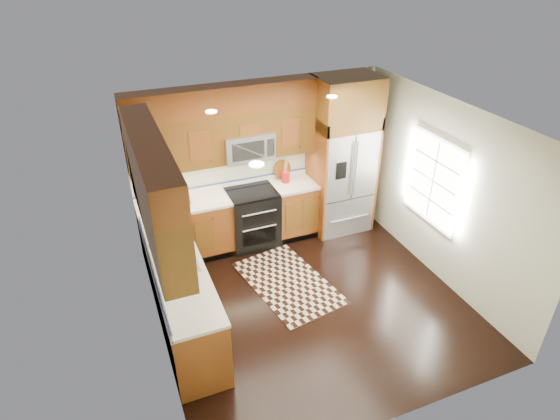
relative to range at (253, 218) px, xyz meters
name	(u,v)px	position (x,y,z in m)	size (l,w,h in m)	color
ground	(310,301)	(0.25, -1.67, -0.47)	(4.00, 4.00, 0.00)	black
wall_back	(259,160)	(0.25, 0.33, 0.83)	(4.00, 0.02, 2.60)	beige
wall_left	(151,256)	(-1.75, -1.67, 0.83)	(0.02, 4.00, 2.60)	beige
wall_right	(443,193)	(2.25, -1.67, 0.83)	(0.02, 4.00, 2.60)	beige
window	(434,181)	(2.23, -1.47, 0.93)	(0.04, 1.10, 1.30)	white
base_cabinets	(205,259)	(-0.98, -0.77, -0.02)	(2.85, 3.00, 0.90)	brown
countertop	(210,224)	(-0.84, -0.65, 0.45)	(2.86, 3.01, 0.04)	white
upper_cabinets	(197,149)	(-0.90, -0.58, 1.56)	(2.85, 3.00, 1.15)	brown
range	(253,218)	(0.00, 0.00, 0.00)	(0.76, 0.67, 0.95)	black
microwave	(247,146)	(0.00, 0.13, 1.19)	(0.76, 0.40, 0.42)	#B2B2B7
refrigerator	(342,156)	(1.55, -0.04, 0.83)	(0.98, 0.75, 2.60)	#B2B2B7
sink_faucet	(174,262)	(-1.48, -1.44, 0.52)	(0.54, 0.44, 0.37)	#B2B2B7
rug	(288,282)	(0.12, -1.19, -0.46)	(0.99, 1.66, 0.01)	black
knife_block	(184,196)	(-1.04, 0.02, 0.59)	(0.15, 0.17, 0.30)	#A67D50
utensil_crock	(286,175)	(0.62, 0.12, 0.60)	(0.17, 0.17, 0.37)	#AB1517
cutting_board	(282,177)	(0.63, 0.27, 0.48)	(0.32, 0.32, 0.02)	brown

